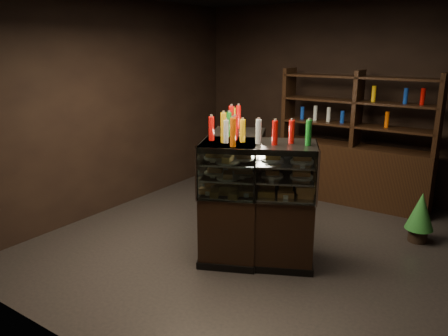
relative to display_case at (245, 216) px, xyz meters
The scene contains 7 objects.
ground 0.58m from the display_case, 74.83° to the left, with size 5.00×5.00×0.00m, color black.
room_shell 1.52m from the display_case, 74.83° to the left, with size 5.02×5.02×3.01m.
display_case is the anchor object (origin of this frame).
food_display 0.57m from the display_case, 109.57° to the right, with size 1.28×1.13×0.42m.
bottles_top 1.04m from the display_case, 70.43° to the left, with size 1.12×0.98×0.30m.
potted_conifer 2.18m from the display_case, 42.73° to the left, with size 0.33×0.33×0.71m.
back_shelving 2.43m from the display_case, 79.54° to the left, with size 2.27×0.44×2.00m.
Camera 1 is at (2.33, -4.30, 2.33)m, focal length 35.00 mm.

